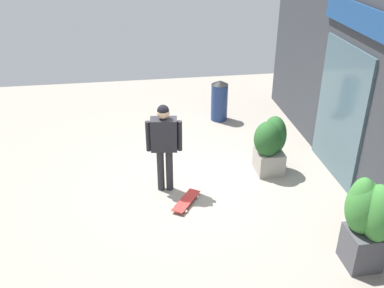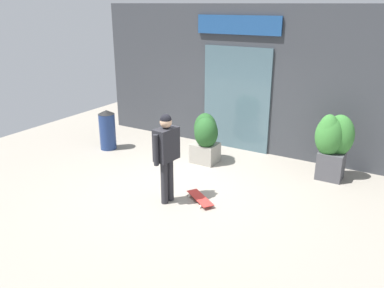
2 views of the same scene
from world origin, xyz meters
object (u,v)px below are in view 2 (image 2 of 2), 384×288
object	(u,v)px
skateboarder	(166,149)
skateboard	(200,198)
planter_box_right	(332,141)
trash_bin	(107,130)
planter_box_left	(206,137)

from	to	relation	value
skateboarder	skateboard	size ratio (longest dim) A/B	2.31
planter_box_right	trash_bin	distance (m)	5.34
skateboarder	planter_box_left	xyz separation A→B (m)	(-0.34, 2.08, -0.41)
skateboard	trash_bin	distance (m)	3.68
trash_bin	planter_box_left	bearing A→B (deg)	10.39
planter_box_right	planter_box_left	bearing A→B (deg)	-168.81
skateboard	planter_box_right	bearing A→B (deg)	85.70
planter_box_left	trash_bin	distance (m)	2.61
skateboarder	planter_box_left	bearing A→B (deg)	106.25
trash_bin	planter_box_right	bearing A→B (deg)	10.80
skateboard	planter_box_left	xyz separation A→B (m)	(-0.86, 1.76, 0.56)
planter_box_left	trash_bin	bearing A→B (deg)	-169.61
skateboarder	planter_box_left	world-z (taller)	skateboarder
skateboarder	skateboard	xyz separation A→B (m)	(0.52, 0.31, -0.98)
skateboarder	planter_box_right	size ratio (longest dim) A/B	1.20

